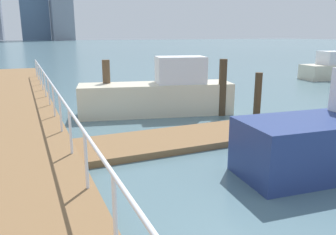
% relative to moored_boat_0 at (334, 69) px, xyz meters
% --- Properties ---
extents(ground_plane, '(300.00, 300.00, 0.00)m').
position_rel_moored_boat_0_xyz_m(ground_plane, '(-15.96, 2.24, -0.71)').
color(ground_plane, slate).
extents(floating_dock, '(14.33, 2.00, 0.18)m').
position_rel_moored_boat_0_xyz_m(floating_dock, '(-12.30, -8.42, -0.62)').
color(floating_dock, olive).
rests_on(floating_dock, ground_plane).
extents(boardwalk_railing, '(0.06, 27.47, 1.08)m').
position_rel_moored_boat_0_xyz_m(boardwalk_railing, '(-19.11, -7.33, 0.54)').
color(boardwalk_railing, white).
rests_on(boardwalk_railing, boardwalk).
extents(dock_piling_1, '(0.30, 0.30, 2.16)m').
position_rel_moored_boat_0_xyz_m(dock_piling_1, '(-13.01, -6.07, 0.37)').
color(dock_piling_1, '#473826').
rests_on(dock_piling_1, ground_plane).
extents(dock_piling_3, '(0.27, 0.27, 1.70)m').
position_rel_moored_boat_0_xyz_m(dock_piling_3, '(-11.99, -6.91, 0.13)').
color(dock_piling_3, '#473826').
rests_on(dock_piling_3, ground_plane).
extents(dock_piling_4, '(0.28, 0.28, 2.14)m').
position_rel_moored_boat_0_xyz_m(dock_piling_4, '(-14.16, -5.26, 0.36)').
color(dock_piling_4, '#473826').
rests_on(dock_piling_4, ground_plane).
extents(dock_piling_5, '(0.30, 0.30, 2.11)m').
position_rel_moored_boat_0_xyz_m(dock_piling_5, '(-16.99, -4.01, 0.34)').
color(dock_piling_5, brown).
rests_on(dock_piling_5, ground_plane).
extents(moored_boat_0, '(4.92, 2.31, 8.04)m').
position_rel_moored_boat_0_xyz_m(moored_boat_0, '(0.00, 0.00, 0.00)').
color(moored_boat_0, beige).
rests_on(moored_boat_0, ground_plane).
extents(moored_boat_3, '(6.08, 2.75, 2.23)m').
position_rel_moored_boat_0_xyz_m(moored_boat_3, '(-15.10, -4.90, 0.09)').
color(moored_boat_3, beige).
rests_on(moored_boat_3, ground_plane).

